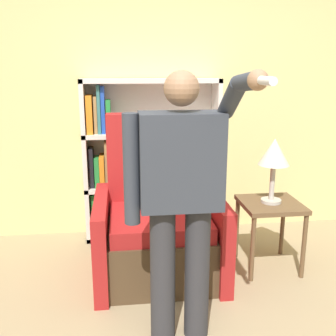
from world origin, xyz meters
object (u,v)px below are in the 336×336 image
(table_lamp, at_px, (274,155))
(bookcase, at_px, (139,161))
(side_table, at_px, (270,213))
(armchair, at_px, (158,226))
(person_standing, at_px, (181,194))

(table_lamp, bearing_deg, bookcase, 142.48)
(bookcase, bearing_deg, side_table, -37.52)
(armchair, bearing_deg, table_lamp, -3.90)
(person_standing, height_order, table_lamp, person_standing)
(armchair, relative_size, table_lamp, 2.42)
(armchair, distance_m, table_lamp, 1.08)
(bookcase, height_order, armchair, bookcase)
(armchair, height_order, table_lamp, armchair)
(armchair, xyz_separation_m, person_standing, (0.05, -0.85, 0.55))
(armchair, distance_m, person_standing, 1.01)
(armchair, distance_m, side_table, 0.92)
(armchair, height_order, person_standing, person_standing)
(table_lamp, bearing_deg, person_standing, -137.65)
(bookcase, xyz_separation_m, person_standing, (0.16, -1.57, 0.17))
(bookcase, height_order, person_standing, person_standing)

